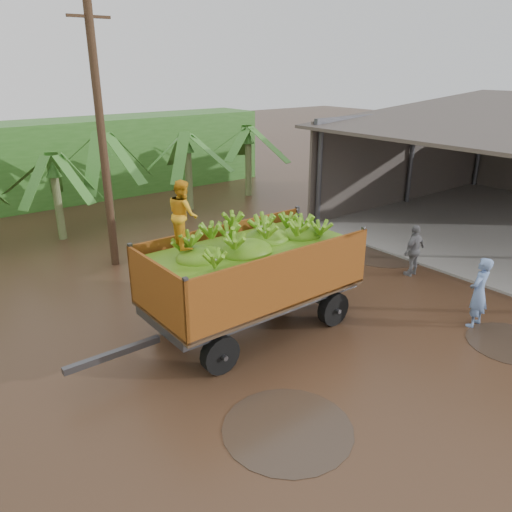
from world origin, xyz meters
The scene contains 7 objects.
ground centered at (0.00, 0.00, 0.00)m, with size 100.00×100.00×0.00m, color black.
packing_shed centered at (11.77, 1.77, 2.50)m, with size 12.78×10.80×4.76m.
hedge_north centered at (-2.00, 16.00, 1.80)m, with size 22.00×3.00×3.60m, color #2D661E.
banana_trailer centered at (-1.67, 0.77, 1.50)m, with size 6.94×2.45×3.75m.
man_blue centered at (2.69, -2.41, 0.88)m, with size 0.64×0.42×1.76m, color #6684BB.
man_grey centered at (4.13, 0.43, 0.79)m, with size 0.92×0.38×1.57m, color slate.
utility_pole centered at (-2.60, 6.72, 3.92)m, with size 1.20×0.24×7.72m.
Camera 1 is at (-8.07, -7.67, 5.92)m, focal length 35.00 mm.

